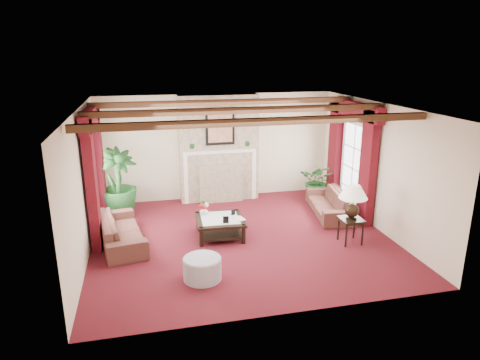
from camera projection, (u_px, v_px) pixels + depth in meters
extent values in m
plane|color=#3F0B13|center=(242.00, 238.00, 8.87)|extent=(6.00, 6.00, 0.00)
plane|color=white|center=(242.00, 107.00, 8.09)|extent=(6.00, 6.00, 0.00)
cube|color=beige|center=(217.00, 147.00, 11.04)|extent=(6.00, 0.02, 2.70)
cube|color=beige|center=(83.00, 186.00, 7.83)|extent=(0.02, 5.50, 2.70)
cube|color=beige|center=(378.00, 167.00, 9.12)|extent=(0.02, 5.50, 2.70)
imported|color=#360E17|center=(121.00, 226.00, 8.50)|extent=(2.12, 1.18, 0.76)
imported|color=#360E17|center=(329.00, 199.00, 10.08)|extent=(2.05, 1.14, 0.73)
imported|color=black|center=(119.00, 198.00, 9.95)|extent=(2.30, 2.39, 0.90)
imported|color=black|center=(318.00, 185.00, 11.13)|extent=(1.79, 1.80, 0.75)
cylinder|color=#9795A9|center=(202.00, 269.00, 7.22)|extent=(0.65, 0.65, 0.38)
imported|color=silver|center=(204.00, 211.00, 9.02)|extent=(0.22, 0.23, 0.17)
imported|color=black|center=(235.00, 214.00, 8.71)|extent=(0.21, 0.12, 0.27)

